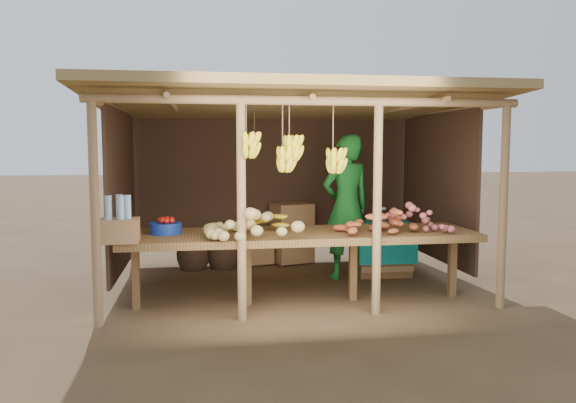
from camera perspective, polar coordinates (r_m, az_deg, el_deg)
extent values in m
plane|color=brown|center=(7.33, 0.00, -8.20)|extent=(60.00, 60.00, 0.00)
cylinder|color=#95734D|center=(5.67, -19.02, -1.25)|extent=(0.09, 0.09, 2.20)
cylinder|color=#95734D|center=(6.42, 21.03, -0.55)|extent=(0.09, 0.09, 2.20)
cylinder|color=#95734D|center=(8.62, -15.51, 1.07)|extent=(0.09, 0.09, 2.20)
cylinder|color=#95734D|center=(9.14, 11.66, 1.40)|extent=(0.09, 0.09, 2.20)
cylinder|color=#95734D|center=(5.59, -4.75, -1.06)|extent=(0.09, 0.09, 2.20)
cylinder|color=#95734D|center=(5.85, 9.05, -0.81)|extent=(0.09, 0.09, 2.20)
cylinder|color=#95734D|center=(5.66, 2.36, 10.19)|extent=(4.40, 0.09, 0.09)
cylinder|color=#95734D|center=(8.62, -1.54, 8.59)|extent=(4.40, 0.09, 0.09)
cube|color=#9E8149|center=(7.14, 0.00, 9.95)|extent=(4.70, 3.50, 0.28)
cube|color=#412B1E|center=(8.60, -1.51, 2.00)|extent=(4.20, 0.04, 1.98)
cube|color=#412B1E|center=(7.32, -16.55, 1.16)|extent=(0.04, 2.40, 1.98)
cube|color=#412B1E|center=(7.92, 14.82, 1.51)|extent=(0.04, 2.40, 1.98)
cube|color=brown|center=(6.26, 1.33, -3.47)|extent=(3.90, 1.05, 0.08)
cube|color=brown|center=(6.28, -15.20, -7.35)|extent=(0.08, 0.08, 0.72)
cube|color=brown|center=(6.26, -4.13, -7.21)|extent=(0.08, 0.08, 0.72)
cube|color=brown|center=(6.47, 6.60, -6.82)|extent=(0.08, 0.08, 0.72)
cube|color=brown|center=(6.88, 16.34, -6.27)|extent=(0.08, 0.08, 0.72)
cylinder|color=navy|center=(6.26, -12.31, -2.67)|extent=(0.35, 0.35, 0.12)
cube|color=#996D44|center=(5.80, -16.76, -2.84)|extent=(0.38, 0.30, 0.24)
imported|color=#176823|center=(7.47, 5.96, -0.52)|extent=(0.79, 0.63, 1.91)
cube|color=brown|center=(7.85, 9.41, -4.90)|extent=(0.73, 0.63, 0.66)
cube|color=#0C8E8C|center=(7.79, 9.45, -2.28)|extent=(0.81, 0.70, 0.07)
cube|color=#996D44|center=(8.48, 0.39, -4.64)|extent=(0.66, 0.59, 0.44)
cube|color=#996D44|center=(8.41, 0.39, -1.69)|extent=(0.66, 0.59, 0.44)
cube|color=#996D44|center=(8.40, -3.70, -4.74)|extent=(0.66, 0.59, 0.44)
ellipsoid|color=#412B1E|center=(8.13, -9.62, -4.92)|extent=(0.47, 0.47, 0.63)
ellipsoid|color=#412B1E|center=(8.13, -6.61, -4.88)|extent=(0.47, 0.47, 0.63)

